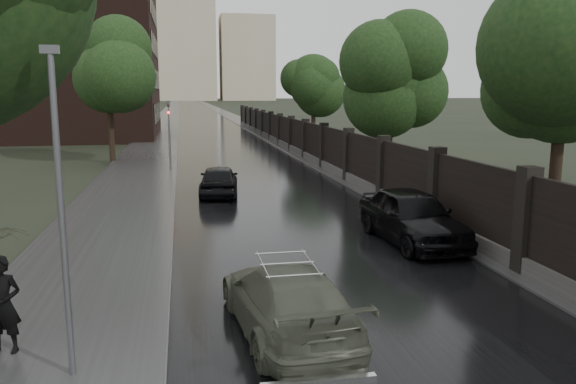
{
  "coord_description": "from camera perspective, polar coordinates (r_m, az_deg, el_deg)",
  "views": [
    {
      "loc": [
        -3.62,
        -7.06,
        4.46
      ],
      "look_at": [
        -0.53,
        9.25,
        1.5
      ],
      "focal_mm": 35.0,
      "sensor_mm": 36.0,
      "label": 1
    }
  ],
  "objects": [
    {
      "name": "brick_building",
      "position": [
        61.03,
        -25.14,
        14.4
      ],
      "size": [
        24.0,
        18.0,
        20.0
      ],
      "primitive_type": "cube",
      "color": "black",
      "rests_on": "ground"
    },
    {
      "name": "fence_right",
      "position": [
        40.07,
        1.16,
        5.17
      ],
      "size": [
        0.45,
        75.72,
        2.7
      ],
      "color": "#383533",
      "rests_on": "ground"
    },
    {
      "name": "tree_right_a",
      "position": [
        18.72,
        26.2,
        10.59
      ],
      "size": [
        4.08,
        4.08,
        7.01
      ],
      "color": "black",
      "rests_on": "ground"
    },
    {
      "name": "tree_right_b",
      "position": [
        31.11,
        10.41,
        10.85
      ],
      "size": [
        4.08,
        4.08,
        7.01
      ],
      "color": "black",
      "rests_on": "ground"
    },
    {
      "name": "stalinist_tower",
      "position": [
        308.94,
        -10.4,
        16.26
      ],
      "size": [
        92.0,
        30.0,
        159.0
      ],
      "color": "tan",
      "rests_on": "ground"
    },
    {
      "name": "road",
      "position": [
        197.14,
        -9.78,
        8.68
      ],
      "size": [
        8.0,
        420.0,
        0.02
      ],
      "primitive_type": "cube",
      "color": "black",
      "rests_on": "ground"
    },
    {
      "name": "hatchback_left",
      "position": [
        24.59,
        -7.04,
        1.2
      ],
      "size": [
        2.01,
        4.16,
        1.37
      ],
      "primitive_type": "imported",
      "rotation": [
        0.0,
        0.0,
        3.04
      ],
      "color": "black",
      "rests_on": "ground"
    },
    {
      "name": "sidewalk_left",
      "position": [
        197.12,
        -11.54,
        8.64
      ],
      "size": [
        4.0,
        420.0,
        0.16
      ],
      "primitive_type": "cube",
      "color": "#2D2D2D",
      "rests_on": "ground"
    },
    {
      "name": "tree_left_far",
      "position": [
        37.32,
        -17.79,
        10.84
      ],
      "size": [
        4.25,
        4.25,
        7.39
      ],
      "color": "black",
      "rests_on": "ground"
    },
    {
      "name": "verge_right",
      "position": [
        197.32,
        -8.16,
        8.73
      ],
      "size": [
        3.0,
        420.0,
        0.08
      ],
      "primitive_type": "cube",
      "color": "#2D2D2D",
      "rests_on": "ground"
    },
    {
      "name": "traffic_light",
      "position": [
        32.12,
        -11.98,
        6.22
      ],
      "size": [
        0.16,
        0.32,
        4.0
      ],
      "color": "#59595E",
      "rests_on": "ground"
    },
    {
      "name": "car_right_near",
      "position": [
        17.13,
        12.49,
        -2.42
      ],
      "size": [
        2.2,
        4.89,
        1.63
      ],
      "primitive_type": "imported",
      "rotation": [
        0.0,
        0.0,
        0.06
      ],
      "color": "black",
      "rests_on": "ground"
    },
    {
      "name": "lamp_post",
      "position": [
        8.92,
        -22.01,
        -2.21
      ],
      "size": [
        0.25,
        0.12,
        5.11
      ],
      "color": "#59595E",
      "rests_on": "ground"
    },
    {
      "name": "volga_sedan",
      "position": [
        10.58,
        -0.09,
        -10.94
      ],
      "size": [
        2.27,
        4.71,
        1.32
      ],
      "primitive_type": "imported",
      "rotation": [
        0.0,
        0.0,
        3.23
      ],
      "color": "#4C5040",
      "rests_on": "ground"
    },
    {
      "name": "tree_right_c",
      "position": [
        48.35,
        2.62,
        10.69
      ],
      "size": [
        4.08,
        4.08,
        7.01
      ],
      "color": "black",
      "rests_on": "ground"
    }
  ]
}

